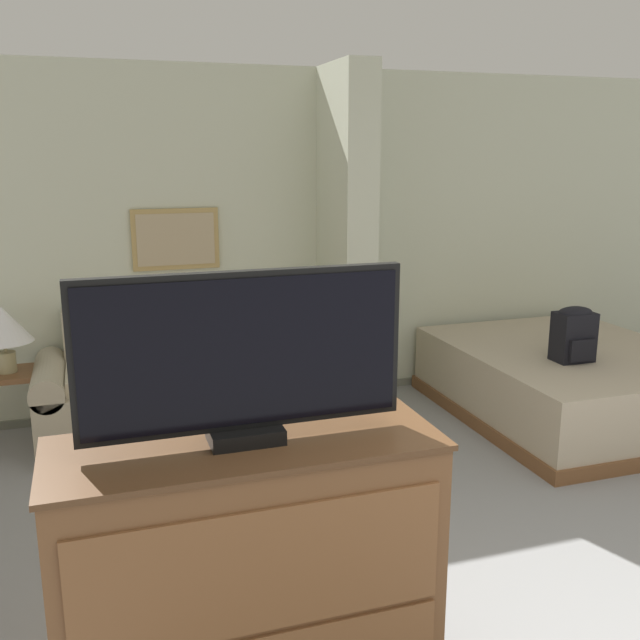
{
  "coord_description": "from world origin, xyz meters",
  "views": [
    {
      "loc": [
        -1.79,
        -1.25,
        1.98
      ],
      "look_at": [
        -0.56,
        2.47,
        1.05
      ],
      "focal_mm": 40.0,
      "sensor_mm": 36.0,
      "label": 1
    }
  ],
  "objects": [
    {
      "name": "backpack",
      "position": [
        1.42,
        2.79,
        0.73
      ],
      "size": [
        0.27,
        0.22,
        0.39
      ],
      "color": "black",
      "rests_on": "bed"
    },
    {
      "name": "table_lamp",
      "position": [
        -2.35,
        3.73,
        0.85
      ],
      "size": [
        0.37,
        0.37,
        0.45
      ],
      "color": "tan",
      "rests_on": "side_table"
    },
    {
      "name": "tv",
      "position": [
        -1.34,
        0.89,
        1.34
      ],
      "size": [
        1.06,
        0.16,
        0.57
      ],
      "color": "black",
      "rests_on": "tv_dresser"
    },
    {
      "name": "coffee_table",
      "position": [
        -1.17,
        2.71,
        0.39
      ],
      "size": [
        0.58,
        0.52,
        0.45
      ],
      "color": "brown",
      "rests_on": "ground_plane"
    },
    {
      "name": "bed",
      "position": [
        1.63,
        3.08,
        0.27
      ],
      "size": [
        1.68,
        2.0,
        0.53
      ],
      "color": "brown",
      "rests_on": "ground_plane"
    },
    {
      "name": "side_table",
      "position": [
        -2.35,
        3.73,
        0.43
      ],
      "size": [
        0.37,
        0.37,
        0.54
      ],
      "color": "brown",
      "rests_on": "ground_plane"
    },
    {
      "name": "wall_back",
      "position": [
        -0.0,
        4.18,
        1.29
      ],
      "size": [
        7.63,
        0.16,
        2.6
      ],
      "color": "beige",
      "rests_on": "ground_plane"
    },
    {
      "name": "wall_partition_pillar",
      "position": [
        0.07,
        3.76,
        1.3
      ],
      "size": [
        0.24,
        0.7,
        2.6
      ],
      "color": "beige",
      "rests_on": "ground_plane"
    },
    {
      "name": "tv_dresser",
      "position": [
        -1.34,
        0.89,
        0.53
      ],
      "size": [
        1.3,
        0.5,
        1.06
      ],
      "color": "brown",
      "rests_on": "ground_plane"
    },
    {
      "name": "couch",
      "position": [
        -1.16,
        3.69,
        0.33
      ],
      "size": [
        2.1,
        0.84,
        0.88
      ],
      "color": "tan",
      "rests_on": "ground_plane"
    }
  ]
}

